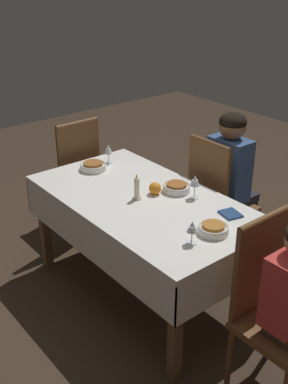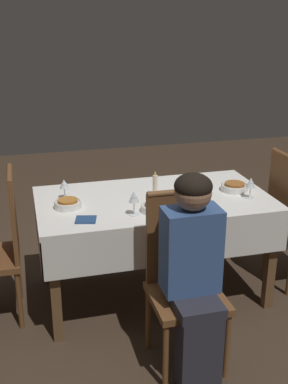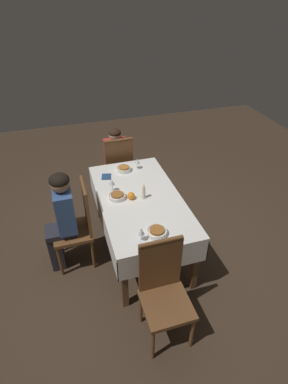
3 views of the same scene
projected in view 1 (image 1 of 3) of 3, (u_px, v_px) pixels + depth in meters
ground_plane at (144, 292)px, 3.38m from camera, size 8.00×8.00×0.00m
dining_table at (144, 211)px, 3.09m from camera, size 1.56×0.86×0.74m
chair_north at (217, 198)px, 3.51m from camera, size 0.40×0.40×1.00m
chair_east at (272, 305)px, 2.43m from camera, size 0.40×0.40×1.00m
chair_west at (73, 174)px, 3.91m from camera, size 0.40×0.40×1.00m
person_adult_denim at (233, 177)px, 3.54m from camera, size 0.30×0.34×1.16m
bowl_north at (176, 187)px, 3.13m from camera, size 0.18×0.18×0.06m
wine_glass_north at (195, 182)px, 3.01m from camera, size 0.06×0.06×0.16m
bowl_east at (213, 229)px, 2.65m from camera, size 0.17×0.17×0.06m
wine_glass_east at (192, 228)px, 2.53m from camera, size 0.06×0.06×0.13m
bowl_west at (93, 166)px, 3.45m from camera, size 0.19×0.19×0.06m
wine_glass_west at (108, 150)px, 3.53m from camera, size 0.06×0.06×0.14m
candle_centerpiece at (137, 190)px, 3.01m from camera, size 0.06×0.06×0.17m
orange_fruit at (155, 188)px, 3.09m from camera, size 0.08×0.08×0.08m
napkin_red_folded at (231, 214)px, 2.85m from camera, size 0.14×0.13×0.01m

